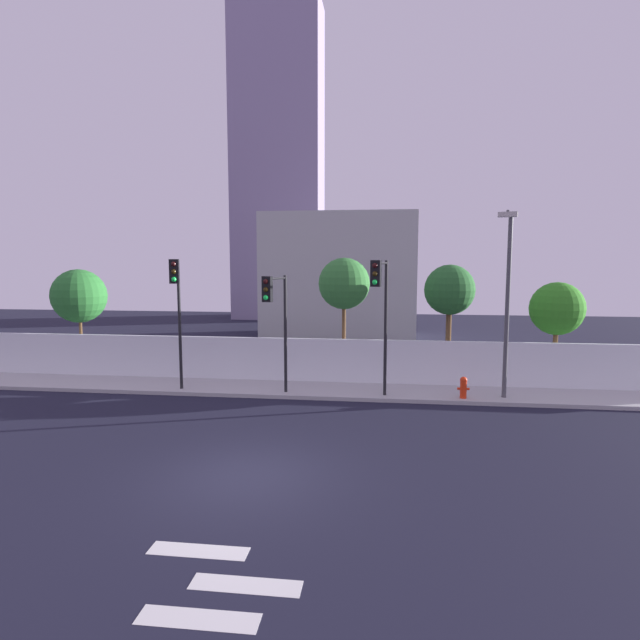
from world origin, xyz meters
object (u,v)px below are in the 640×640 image
(traffic_light_right, at_px, (177,297))
(roadside_tree_midleft, at_px, (344,284))
(traffic_light_left, at_px, (381,299))
(roadside_tree_leftmost, at_px, (79,296))
(traffic_light_center, at_px, (276,308))
(roadside_tree_midright, at_px, (450,291))
(fire_hydrant, at_px, (463,387))
(roadside_tree_rightmost, at_px, (557,309))
(street_lamp_curbside, at_px, (508,291))

(traffic_light_right, bearing_deg, roadside_tree_midleft, 30.81)
(traffic_light_left, xyz_separation_m, roadside_tree_midleft, (-1.61, 3.95, 0.35))
(traffic_light_right, height_order, roadside_tree_leftmost, traffic_light_right)
(traffic_light_center, relative_size, roadside_tree_leftmost, 0.93)
(traffic_light_right, height_order, roadside_tree_midright, traffic_light_right)
(fire_hydrant, height_order, roadside_tree_midright, roadside_tree_midright)
(fire_hydrant, xyz_separation_m, roadside_tree_midleft, (-4.67, 3.29, 3.60))
(traffic_light_right, relative_size, roadside_tree_leftmost, 1.06)
(traffic_light_center, height_order, roadside_tree_midleft, roadside_tree_midleft)
(roadside_tree_midright, distance_m, roadside_tree_rightmost, 4.43)
(traffic_light_right, bearing_deg, street_lamp_curbside, 1.73)
(traffic_light_left, bearing_deg, roadside_tree_midleft, 112.20)
(roadside_tree_midright, bearing_deg, fire_hydrant, -86.69)
(traffic_light_left, height_order, traffic_light_right, traffic_light_right)
(traffic_light_center, height_order, roadside_tree_leftmost, roadside_tree_leftmost)
(street_lamp_curbside, bearing_deg, roadside_tree_midleft, 151.90)
(traffic_light_center, xyz_separation_m, fire_hydrant, (6.85, 0.71, -2.87))
(traffic_light_center, relative_size, roadside_tree_midright, 0.89)
(roadside_tree_midleft, bearing_deg, roadside_tree_rightmost, 0.00)
(traffic_light_right, relative_size, roadside_tree_midright, 1.01)
(street_lamp_curbside, distance_m, roadside_tree_midright, 3.64)
(traffic_light_right, distance_m, street_lamp_curbside, 12.19)
(roadside_tree_midright, relative_size, roadside_tree_rightmost, 1.17)
(street_lamp_curbside, bearing_deg, roadside_tree_midright, 116.44)
(street_lamp_curbside, relative_size, fire_hydrant, 8.30)
(roadside_tree_midright, bearing_deg, traffic_light_center, -149.06)
(fire_hydrant, distance_m, roadside_tree_rightmost, 5.93)
(roadside_tree_leftmost, distance_m, roadside_tree_rightmost, 21.20)
(traffic_light_center, bearing_deg, roadside_tree_leftmost, 158.55)
(traffic_light_right, relative_size, fire_hydrant, 6.34)
(fire_hydrant, distance_m, roadside_tree_midright, 4.69)
(traffic_light_center, bearing_deg, traffic_light_right, 174.62)
(roadside_tree_midleft, bearing_deg, street_lamp_curbside, -28.10)
(traffic_light_right, bearing_deg, traffic_light_center, -5.38)
(roadside_tree_leftmost, relative_size, roadside_tree_midleft, 0.90)
(traffic_light_left, relative_size, street_lamp_curbside, 0.76)
(traffic_light_right, xyz_separation_m, roadside_tree_leftmost, (-6.26, 3.62, -0.27))
(roadside_tree_midleft, xyz_separation_m, roadside_tree_midright, (4.48, 0.00, -0.26))
(traffic_light_left, height_order, roadside_tree_midright, traffic_light_left)
(fire_hydrant, bearing_deg, roadside_tree_leftmost, 169.07)
(roadside_tree_midright, bearing_deg, traffic_light_left, -126.01)
(traffic_light_left, relative_size, roadside_tree_midleft, 0.95)
(traffic_light_center, height_order, traffic_light_right, traffic_light_right)
(traffic_light_left, xyz_separation_m, traffic_light_center, (-3.79, -0.04, -0.38))
(street_lamp_curbside, distance_m, roadside_tree_leftmost, 18.73)
(roadside_tree_midright, bearing_deg, traffic_light_right, -161.05)
(traffic_light_center, height_order, roadside_tree_midright, roadside_tree_midright)
(traffic_light_left, bearing_deg, traffic_light_right, 177.59)
(fire_hydrant, distance_m, roadside_tree_leftmost, 17.58)
(roadside_tree_midleft, relative_size, roadside_tree_midright, 1.06)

